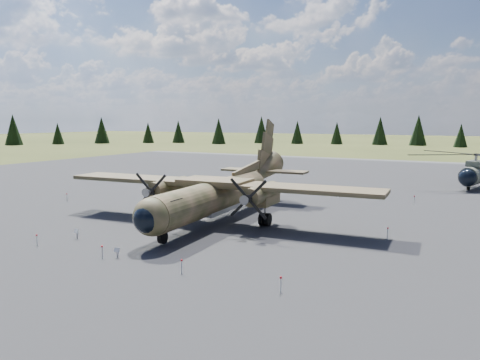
% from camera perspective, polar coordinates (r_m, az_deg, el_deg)
% --- Properties ---
extents(ground, '(500.00, 500.00, 0.00)m').
position_cam_1_polar(ground, '(41.91, -5.25, -4.47)').
color(ground, brown).
rests_on(ground, ground).
extents(apron, '(120.00, 120.00, 0.04)m').
position_cam_1_polar(apron, '(50.37, 1.09, -2.44)').
color(apron, '#5A5B5F').
rests_on(apron, ground).
extents(transport_plane, '(27.87, 25.26, 9.18)m').
position_cam_1_polar(transport_plane, '(39.97, -2.40, -1.18)').
color(transport_plane, '#3F4223').
rests_on(transport_plane, ground).
extents(helicopter_near, '(20.96, 21.93, 4.42)m').
position_cam_1_polar(helicopter_near, '(65.55, 26.91, 1.80)').
color(helicopter_near, slate).
rests_on(helicopter_near, ground).
extents(info_placard_left, '(0.51, 0.30, 0.75)m').
position_cam_1_polar(info_placard_left, '(35.96, -19.29, -6.01)').
color(info_placard_left, gray).
rests_on(info_placard_left, ground).
extents(info_placard_right, '(0.42, 0.19, 0.65)m').
position_cam_1_polar(info_placard_right, '(30.43, -14.77, -8.37)').
color(info_placard_right, gray).
rests_on(info_placard_right, ground).
extents(barrier_fence, '(33.12, 29.62, 0.85)m').
position_cam_1_polar(barrier_fence, '(42.00, -5.84, -3.74)').
color(barrier_fence, white).
rests_on(barrier_fence, ground).
extents(treeline, '(288.77, 284.88, 10.88)m').
position_cam_1_polar(treeline, '(51.19, -19.59, 2.70)').
color(treeline, black).
rests_on(treeline, ground).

